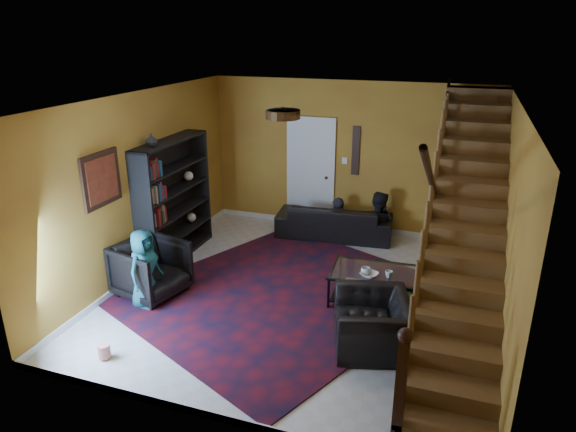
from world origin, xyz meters
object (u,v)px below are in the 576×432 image
(bookshelf, at_px, (175,202))
(sofa, at_px, (335,221))
(armchair_left, at_px, (151,269))
(coffee_table, at_px, (379,285))
(armchair_right, at_px, (372,323))

(bookshelf, height_order, sofa, bookshelf)
(armchair_left, bearing_deg, coffee_table, -62.22)
(bookshelf, relative_size, coffee_table, 1.48)
(sofa, bearing_deg, armchair_right, 105.37)
(armchair_left, xyz_separation_m, armchair_right, (3.25, -0.25, -0.08))
(sofa, xyz_separation_m, armchair_right, (1.30, -3.27, 0.02))
(armchair_left, bearing_deg, armchair_right, -80.84)
(sofa, relative_size, armchair_left, 2.36)
(armchair_left, distance_m, coffee_table, 3.25)
(sofa, xyz_separation_m, armchair_left, (-1.95, -3.02, 0.10))
(armchair_left, distance_m, armchair_right, 3.26)
(bookshelf, xyz_separation_m, coffee_table, (3.50, -0.53, -0.67))
(bookshelf, xyz_separation_m, sofa, (2.31, 1.70, -0.66))
(bookshelf, bearing_deg, coffee_table, -8.53)
(bookshelf, bearing_deg, armchair_left, -74.98)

